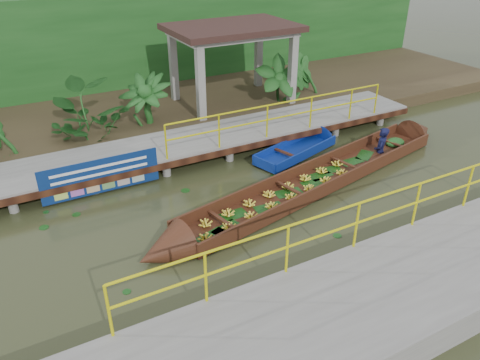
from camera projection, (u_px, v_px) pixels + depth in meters
name	position (u px, v px, depth m)	size (l,w,h in m)	color
ground	(244.00, 211.00, 11.58)	(80.00, 80.00, 0.00)	#2F361B
land_strip	(146.00, 110.00, 17.25)	(30.00, 8.00, 0.45)	#322619
far_dock	(189.00, 143.00, 14.00)	(16.00, 2.06, 1.66)	slate
near_dock	(401.00, 291.00, 8.62)	(18.00, 2.40, 1.73)	slate
pavilion	(232.00, 36.00, 16.34)	(4.40, 3.00, 3.00)	slate
foliage_backdrop	(121.00, 48.00, 18.33)	(30.00, 0.80, 4.00)	#164416
vendor_boat	(324.00, 175.00, 12.81)	(11.12, 3.37, 2.05)	#3D2010
moored_blue_boat	(312.00, 143.00, 14.81)	(3.50, 1.82, 0.81)	navy
blue_banner	(101.00, 176.00, 12.04)	(3.04, 0.04, 0.95)	navy
tropical_plants	(141.00, 105.00, 14.75)	(14.25, 1.25, 1.57)	#164416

